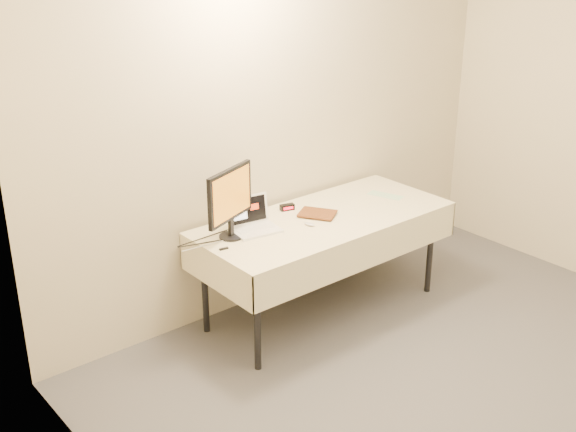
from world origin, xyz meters
TOP-DOWN VIEW (x-y plane):
  - back_wall at (0.00, 2.50)m, footprint 4.00×0.10m
  - table at (0.00, 2.05)m, footprint 1.86×0.81m
  - laptop at (-0.51, 2.19)m, footprint 0.34×0.29m
  - monitor at (-0.70, 2.17)m, footprint 0.43×0.21m
  - book at (-0.10, 2.05)m, footprint 0.17×0.12m
  - alarm_clock at (-0.12, 2.31)m, footprint 0.11×0.07m
  - clicker at (-0.18, 2.00)m, footprint 0.06×0.09m
  - paper_form at (0.64, 2.07)m, footprint 0.18×0.28m
  - usb_dongle at (-0.85, 2.05)m, footprint 0.06×0.03m

SIDE VIEW (x-z plane):
  - table at x=0.00m, z-range 0.31..1.05m
  - paper_form at x=0.64m, z-range 0.74..0.74m
  - usb_dongle at x=-0.85m, z-range 0.74..0.75m
  - clicker at x=-0.18m, z-range 0.74..0.76m
  - alarm_clock at x=-0.12m, z-range 0.74..0.78m
  - laptop at x=-0.51m, z-range 0.68..0.90m
  - book at x=-0.10m, z-range 0.74..0.99m
  - monitor at x=-0.70m, z-range 0.78..1.25m
  - back_wall at x=0.00m, z-range 0.00..2.70m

